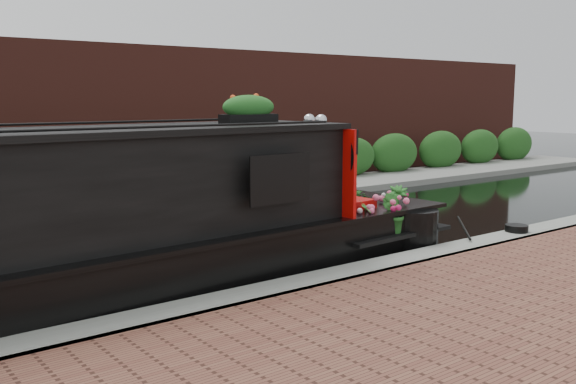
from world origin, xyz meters
TOP-DOWN VIEW (x-y plane):
  - ground at (0.00, 0.00)m, footprint 80.00×80.00m
  - near_bank_coping at (0.00, -3.30)m, footprint 40.00×0.60m
  - far_bank_path at (0.00, 4.20)m, footprint 40.00×2.40m
  - far_hedge at (0.00, 5.10)m, footprint 40.00×1.10m
  - far_brick_wall at (0.00, 7.20)m, footprint 40.00×1.00m
  - narrowboat at (-2.70, -1.89)m, footprint 12.29×2.73m
  - rope_fender at (3.93, -1.89)m, footprint 0.31×0.40m
  - coiled_mooring_rope at (5.04, -3.21)m, footprint 0.40×0.40m

SIDE VIEW (x-z plane):
  - ground at x=0.00m, z-range 0.00..0.00m
  - near_bank_coping at x=0.00m, z-range -0.25..0.25m
  - far_bank_path at x=0.00m, z-range -0.17..0.17m
  - far_hedge at x=0.00m, z-range -1.40..1.40m
  - far_brick_wall at x=0.00m, z-range -4.00..4.00m
  - rope_fender at x=3.93m, z-range 0.00..0.31m
  - coiled_mooring_rope at x=5.04m, z-range 0.25..0.37m
  - narrowboat at x=-2.70m, z-range -0.58..2.28m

